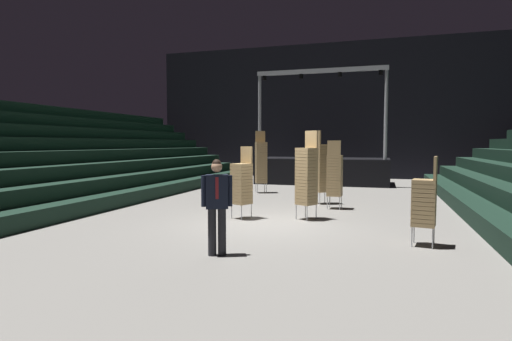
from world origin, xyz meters
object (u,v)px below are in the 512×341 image
(chair_stack_front_left, at_px, (322,167))
(chair_stack_front_right, at_px, (307,175))
(chair_stack_mid_centre, at_px, (261,162))
(chair_stack_mid_left, at_px, (335,175))
(chair_stack_rear_left, at_px, (424,201))
(man_with_tie, at_px, (217,201))
(stage_riser, at_px, (323,169))
(chair_stack_mid_right, at_px, (242,183))

(chair_stack_front_left, bearing_deg, chair_stack_front_right, -34.46)
(chair_stack_mid_centre, bearing_deg, chair_stack_front_right, 90.68)
(chair_stack_mid_left, bearing_deg, chair_stack_rear_left, -59.31)
(chair_stack_front_left, height_order, chair_stack_front_right, chair_stack_front_left)
(man_with_tie, relative_size, chair_stack_rear_left, 0.98)
(chair_stack_front_left, bearing_deg, chair_stack_mid_centre, -164.16)
(stage_riser, xyz_separation_m, chair_stack_rear_left, (3.71, -12.51, 0.19))
(chair_stack_front_right, relative_size, chair_stack_mid_right, 1.22)
(chair_stack_front_left, bearing_deg, man_with_tie, -41.87)
(chair_stack_front_right, xyz_separation_m, chair_stack_mid_centre, (-2.86, 5.42, 0.08))
(chair_stack_mid_left, relative_size, chair_stack_mid_right, 1.09)
(chair_stack_front_left, bearing_deg, chair_stack_rear_left, -6.67)
(man_with_tie, relative_size, chair_stack_front_left, 0.71)
(man_with_tie, relative_size, chair_stack_mid_left, 0.83)
(stage_riser, xyz_separation_m, chair_stack_mid_right, (-0.74, -10.71, 0.27))
(chair_stack_mid_centre, xyz_separation_m, chair_stack_rear_left, (5.61, -7.62, -0.38))
(stage_riser, distance_m, chair_stack_mid_right, 10.74)
(man_with_tie, relative_size, chair_stack_mid_centre, 0.69)
(stage_riser, distance_m, chair_stack_mid_centre, 5.28)
(chair_stack_mid_centre, bearing_deg, chair_stack_front_left, 113.10)
(man_with_tie, bearing_deg, chair_stack_mid_right, -102.07)
(chair_stack_rear_left, bearing_deg, chair_stack_front_right, 61.32)
(man_with_tie, distance_m, chair_stack_rear_left, 4.12)
(stage_riser, distance_m, chair_stack_front_right, 10.37)
(stage_riser, distance_m, man_with_tie, 14.37)
(chair_stack_front_left, relative_size, chair_stack_mid_right, 1.26)
(chair_stack_mid_right, relative_size, chair_stack_rear_left, 1.09)
(chair_stack_mid_left, distance_m, chair_stack_rear_left, 4.80)
(chair_stack_mid_right, relative_size, chair_stack_mid_centre, 0.77)
(chair_stack_front_left, height_order, chair_stack_mid_right, chair_stack_front_left)
(chair_stack_rear_left, bearing_deg, chair_stack_mid_right, 77.95)
(stage_riser, xyz_separation_m, chair_stack_mid_left, (1.49, -8.26, 0.35))
(chair_stack_front_right, xyz_separation_m, chair_stack_mid_left, (0.52, 2.05, -0.13))
(man_with_tie, bearing_deg, chair_stack_rear_left, -177.36)
(chair_stack_rear_left, bearing_deg, chair_stack_mid_left, 37.59)
(chair_stack_front_left, height_order, chair_stack_mid_left, chair_stack_front_left)
(chair_stack_front_left, height_order, chair_stack_rear_left, chair_stack_front_left)
(chair_stack_mid_left, distance_m, chair_stack_mid_right, 3.31)
(chair_stack_mid_left, relative_size, chair_stack_mid_centre, 0.83)
(man_with_tie, bearing_deg, chair_stack_front_left, -121.60)
(chair_stack_front_left, xyz_separation_m, chair_stack_front_right, (-0.01, -3.04, -0.04))
(man_with_tie, height_order, chair_stack_mid_left, chair_stack_mid_left)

